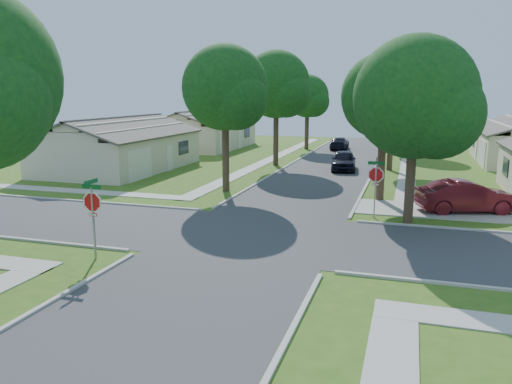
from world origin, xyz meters
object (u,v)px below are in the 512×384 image
object	(u,v)px
house_nw_near	(120,151)
car_curb_east	(344,160)
car_curb_west	(339,143)
tree_w_mid	(277,88)
tree_ne_corner	(416,103)
tree_e_far	(399,94)
car_driveway	(467,197)
tree_e_mid	(394,90)
tree_e_near	(385,100)
stop_sign_sw	(92,205)
house_nw_far	(204,134)
tree_w_near	(226,92)
stop_sign_ne	(376,177)
tree_w_far	(308,98)

from	to	relation	value
house_nw_near	car_curb_east	bearing A→B (deg)	16.05
car_curb_west	tree_w_mid	bearing A→B (deg)	72.71
car_curb_west	tree_ne_corner	bearing A→B (deg)	100.63
tree_e_far	car_curb_west	size ratio (longest dim) A/B	1.90
car_driveway	tree_e_far	bearing A→B (deg)	-8.42
car_curb_west	tree_e_mid	bearing A→B (deg)	110.13
tree_e_mid	house_nw_near	xyz separation A→B (m)	(-20.75, -6.01, -4.74)
tree_e_near	tree_e_mid	size ratio (longest dim) A/B	0.90
car_driveway	stop_sign_sw	bearing A→B (deg)	113.14
tree_w_mid	house_nw_near	distance (m)	13.77
tree_e_mid	car_driveway	bearing A→B (deg)	-72.20
tree_w_mid	tree_e_mid	bearing A→B (deg)	-0.00
tree_e_far	house_nw_near	bearing A→B (deg)	-137.50
tree_e_far	car_driveway	bearing A→B (deg)	-80.64
house_nw_far	car_curb_east	distance (m)	21.01
tree_w_near	tree_e_near	bearing A→B (deg)	-0.00
tree_e_mid	stop_sign_sw	bearing A→B (deg)	-110.20
tree_e_mid	tree_w_mid	world-z (taller)	tree_w_mid
stop_sign_ne	car_driveway	world-z (taller)	stop_sign_ne
tree_e_near	car_driveway	xyz separation A→B (m)	(4.40, -1.69, -4.82)
tree_e_mid	car_curb_west	world-z (taller)	tree_e_mid
car_driveway	car_curb_east	xyz separation A→B (m)	(-7.96, 12.63, -0.04)
tree_w_far	house_nw_far	xyz separation A→B (m)	(-11.34, -2.01, -3.99)
tree_w_far	car_driveway	size ratio (longest dim) A/B	1.60
tree_w_far	car_curb_east	bearing A→B (deg)	-67.41
tree_w_near	stop_sign_sw	bearing A→B (deg)	-90.23
tree_w_near	tree_ne_corner	distance (m)	12.02
tree_e_far	car_curb_east	distance (m)	15.41
stop_sign_ne	tree_e_far	size ratio (longest dim) A/B	0.34
stop_sign_sw	tree_w_far	xyz separation A→B (m)	(0.05, 38.71, 3.48)
stop_sign_sw	house_nw_far	xyz separation A→B (m)	(-11.29, 36.70, -0.51)
car_curb_west	stop_sign_ne	bearing A→B (deg)	97.84
house_nw_far	car_curb_west	xyz separation A→B (m)	(14.79, 2.78, -0.85)
stop_sign_sw	car_curb_east	world-z (taller)	stop_sign_sw
tree_ne_corner	house_nw_near	bearing A→B (deg)	154.23
tree_e_mid	house_nw_far	bearing A→B (deg)	152.09
house_nw_near	house_nw_far	bearing A→B (deg)	90.00
car_driveway	house_nw_far	bearing A→B (deg)	27.75
tree_w_mid	stop_sign_sw	bearing A→B (deg)	-90.13
tree_w_far	car_curb_west	size ratio (longest dim) A/B	1.75
house_nw_near	car_driveway	world-z (taller)	house_nw_near
tree_w_near	car_curb_west	world-z (taller)	tree_w_near
car_curb_west	car_driveway	bearing A→B (deg)	107.40
car_curb_west	tree_e_near	bearing A→B (deg)	99.74
tree_e_near	tree_w_near	world-z (taller)	tree_w_near
stop_sign_sw	car_driveway	distance (m)	18.38
car_driveway	tree_w_near	bearing A→B (deg)	65.22
stop_sign_sw	tree_e_mid	world-z (taller)	tree_e_mid
stop_sign_ne	house_nw_far	distance (m)	34.26
tree_e_near	stop_sign_sw	bearing A→B (deg)	-124.59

